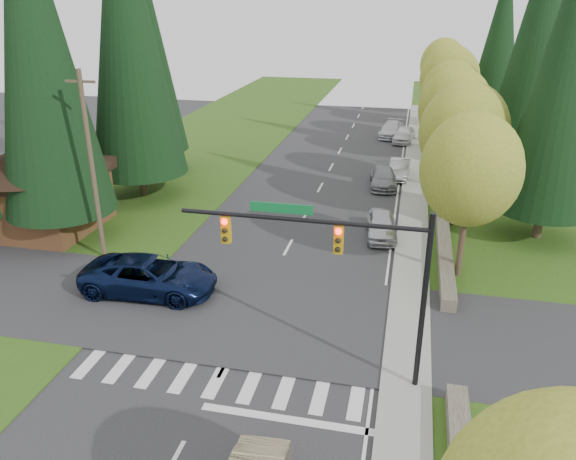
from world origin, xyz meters
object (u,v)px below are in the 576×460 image
(parked_car_c, at_px, (399,169))
(parked_car_d, at_px, (404,135))
(suv_navy, at_px, (150,276))
(parked_car_a, at_px, (382,225))
(parked_car_e, at_px, (392,129))
(parked_car_b, at_px, (383,178))

(parked_car_c, height_order, parked_car_d, parked_car_d)
(suv_navy, bearing_deg, parked_car_c, -29.16)
(suv_navy, xyz_separation_m, parked_car_d, (10.91, 33.14, -0.16))
(parked_car_a, height_order, parked_car_e, parked_car_e)
(parked_car_a, distance_m, parked_car_c, 12.10)
(suv_navy, relative_size, parked_car_a, 1.51)
(suv_navy, xyz_separation_m, parked_car_c, (10.91, 21.35, -0.20))
(suv_navy, height_order, parked_car_c, suv_navy)
(parked_car_c, relative_size, parked_car_d, 0.98)
(parked_car_a, relative_size, parked_car_d, 0.98)
(parked_car_b, relative_size, parked_car_d, 1.07)
(parked_car_d, bearing_deg, parked_car_e, 128.71)
(suv_navy, bearing_deg, parked_car_a, -50.30)
(parked_car_a, xyz_separation_m, parked_car_b, (-0.52, 9.63, -0.05))
(suv_navy, height_order, parked_car_b, suv_navy)
(parked_car_b, height_order, parked_car_c, parked_car_c)
(parked_car_b, relative_size, parked_car_c, 1.10)
(parked_car_b, distance_m, parked_car_d, 14.29)
(parked_car_c, xyz_separation_m, parked_car_d, (0.00, 11.79, 0.04))
(parked_car_b, bearing_deg, parked_car_a, -92.37)
(suv_navy, distance_m, parked_car_a, 13.89)
(parked_car_c, bearing_deg, parked_car_e, 97.79)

